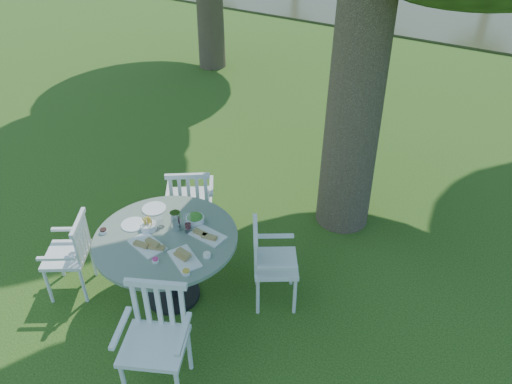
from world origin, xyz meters
TOP-DOWN VIEW (x-y plane):
  - ground at (0.00, 0.00)m, footprint 140.00×140.00m
  - table at (-0.38, -0.83)m, footprint 1.38×1.38m
  - chair_ne at (0.46, -0.35)m, footprint 0.62×0.63m
  - chair_nw at (-0.79, 0.05)m, footprint 0.66×0.65m
  - chair_sw at (-1.26, -1.25)m, footprint 0.60×0.61m
  - chair_se at (0.17, -1.62)m, footprint 0.67×0.65m
  - tableware at (-0.38, -0.74)m, footprint 1.14×0.78m

SIDE VIEW (x-z plane):
  - ground at x=0.00m, z-range 0.00..0.00m
  - chair_sw at x=-1.26m, z-range 0.08..0.97m
  - chair_ne at x=0.46m, z-range 0.08..1.00m
  - chair_nw at x=-0.79m, z-range 0.08..1.05m
  - chair_se at x=0.17m, z-range 0.09..1.10m
  - table at x=-0.38m, z-range 0.24..1.03m
  - tableware at x=-0.38m, z-range 0.73..0.93m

